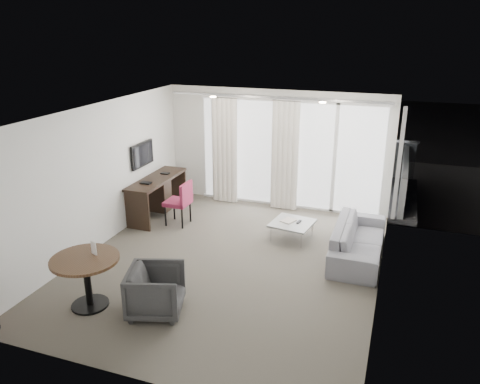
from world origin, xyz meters
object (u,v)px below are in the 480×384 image
(round_table, at_px, (88,282))
(rattan_chair_b, at_px, (369,173))
(desk_chair, at_px, (178,203))
(sofa, at_px, (358,240))
(tub_armchair, at_px, (156,291))
(rattan_chair_a, at_px, (336,173))
(coffee_table, at_px, (292,230))
(desk, at_px, (158,197))

(round_table, xyz_separation_m, rattan_chair_b, (3.36, 6.82, -0.01))
(desk_chair, bearing_deg, sofa, -2.70)
(tub_armchair, xyz_separation_m, sofa, (2.51, 2.74, -0.04))
(rattan_chair_a, bearing_deg, desk_chair, -151.09)
(desk_chair, xyz_separation_m, tub_armchair, (1.14, -2.96, -0.11))
(coffee_table, bearing_deg, tub_armchair, -112.21)
(coffee_table, bearing_deg, rattan_chair_b, 72.84)
(sofa, distance_m, rattan_chair_a, 3.53)
(desk, bearing_deg, tub_armchair, -61.63)
(tub_armchair, relative_size, sofa, 0.37)
(tub_armchair, distance_m, rattan_chair_a, 6.36)
(rattan_chair_a, bearing_deg, tub_armchair, -125.01)
(round_table, relative_size, coffee_table, 1.30)
(desk_chair, distance_m, coffee_table, 2.40)
(round_table, relative_size, rattan_chair_a, 1.07)
(rattan_chair_a, bearing_deg, coffee_table, -117.09)
(desk_chair, xyz_separation_m, rattan_chair_a, (2.75, 3.19, -0.00))
(desk, bearing_deg, rattan_chair_a, 40.58)
(desk, height_order, round_table, desk)
(tub_armchair, height_order, sofa, tub_armchair)
(round_table, distance_m, sofa, 4.57)
(desk, xyz_separation_m, desk_chair, (0.62, -0.30, 0.04))
(sofa, bearing_deg, rattan_chair_a, 14.80)
(round_table, bearing_deg, rattan_chair_a, 67.48)
(desk, height_order, coffee_table, desk)
(round_table, bearing_deg, desk_chair, 92.32)
(rattan_chair_b, bearing_deg, tub_armchair, -133.98)
(desk_chair, height_order, rattan_chair_b, desk_chair)
(desk_chair, distance_m, rattan_chair_b, 5.07)
(sofa, bearing_deg, desk_chair, 86.48)
(round_table, bearing_deg, desk, 102.33)
(coffee_table, bearing_deg, sofa, -13.76)
(round_table, height_order, tub_armchair, round_table)
(desk_chair, distance_m, rattan_chair_a, 4.21)
(round_table, distance_m, coffee_table, 3.94)
(coffee_table, distance_m, sofa, 1.32)
(rattan_chair_a, xyz_separation_m, rattan_chair_b, (0.74, 0.49, -0.07))
(coffee_table, bearing_deg, rattan_chair_a, 83.21)
(desk_chair, bearing_deg, desk, 155.30)
(desk, relative_size, rattan_chair_b, 2.33)
(desk_chair, height_order, rattan_chair_a, desk_chair)
(coffee_table, relative_size, sofa, 0.36)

